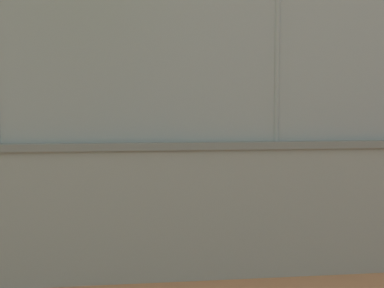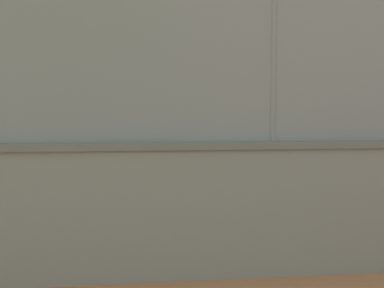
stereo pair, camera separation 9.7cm
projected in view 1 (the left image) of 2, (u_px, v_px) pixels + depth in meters
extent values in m
plane|color=#A36B42|center=(126.00, 170.00, 15.68)|extent=(260.00, 260.00, 0.00)
cylinder|color=gray|center=(277.00, 60.00, 5.83)|extent=(0.07, 0.07, 1.80)
cylinder|color=#B2B2B2|center=(248.00, 165.00, 13.46)|extent=(0.21, 0.21, 0.80)
cylinder|color=#B2B2B2|center=(255.00, 165.00, 13.36)|extent=(0.21, 0.21, 0.80)
cylinder|color=#D14C42|center=(251.00, 138.00, 13.36)|extent=(0.48, 0.48, 0.59)
cylinder|color=#D8AD84|center=(240.00, 133.00, 13.46)|extent=(0.43, 0.49, 0.17)
cylinder|color=#D8AD84|center=(258.00, 134.00, 12.94)|extent=(0.43, 0.49, 0.17)
sphere|color=#D8AD84|center=(251.00, 122.00, 13.33)|extent=(0.23, 0.23, 0.23)
cylinder|color=red|center=(252.00, 118.00, 13.32)|extent=(0.33, 0.33, 0.05)
cylinder|color=black|center=(255.00, 134.00, 12.78)|extent=(0.22, 0.25, 0.04)
ellipsoid|color=#333338|center=(251.00, 135.00, 12.59)|extent=(0.21, 0.25, 0.24)
cylinder|color=black|center=(173.00, 157.00, 15.71)|extent=(0.20, 0.20, 0.74)
cylinder|color=black|center=(179.00, 157.00, 15.81)|extent=(0.20, 0.20, 0.74)
cylinder|color=orange|center=(176.00, 136.00, 15.71)|extent=(0.44, 0.44, 0.54)
cylinder|color=#936B4C|center=(169.00, 133.00, 15.51)|extent=(0.28, 0.51, 0.16)
cylinder|color=#936B4C|center=(189.00, 132.00, 15.60)|extent=(0.28, 0.51, 0.16)
sphere|color=#936B4C|center=(176.00, 123.00, 15.69)|extent=(0.21, 0.21, 0.21)
cylinder|color=red|center=(176.00, 120.00, 15.68)|extent=(0.29, 0.29, 0.05)
cylinder|color=black|center=(193.00, 133.00, 15.45)|extent=(0.15, 0.29, 0.04)
ellipsoid|color=#333338|center=(197.00, 133.00, 15.26)|extent=(0.14, 0.29, 0.24)
sphere|color=yellow|center=(316.00, 188.00, 11.77)|extent=(0.13, 0.13, 0.13)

